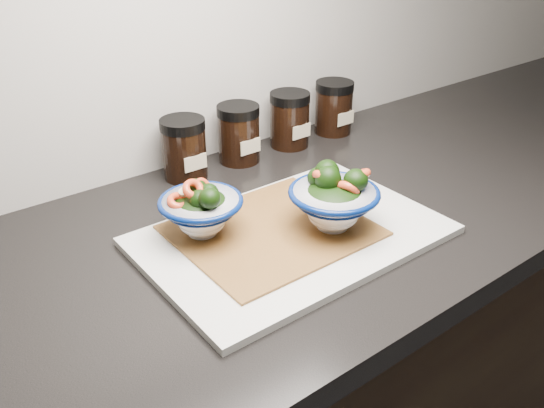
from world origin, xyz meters
TOP-DOWN VIEW (x-y plane):
  - cabinet at (0.00, 1.45)m, footprint 3.43×0.58m
  - countertop at (0.00, 1.45)m, footprint 3.50×0.60m
  - cutting_board at (-0.13, 1.40)m, footprint 0.45×0.30m
  - bamboo_mat at (-0.16, 1.42)m, footprint 0.28×0.24m
  - bowl_left at (-0.25, 1.48)m, footprint 0.13×0.13m
  - bowl_right at (-0.08, 1.37)m, footprint 0.14×0.14m
  - spice_jar_a at (-0.15, 1.69)m, footprint 0.08×0.08m
  - spice_jar_b at (-0.03, 1.69)m, footprint 0.08×0.08m
  - spice_jar_c at (0.09, 1.69)m, footprint 0.08×0.08m
  - spice_jar_d at (0.22, 1.69)m, footprint 0.08×0.08m

SIDE VIEW (x-z plane):
  - cabinet at x=0.00m, z-range 0.00..0.86m
  - countertop at x=0.00m, z-range 0.86..0.90m
  - cutting_board at x=-0.13m, z-range 0.90..0.91m
  - bamboo_mat at x=-0.16m, z-range 0.91..0.92m
  - bowl_left at x=-0.25m, z-range 0.91..1.00m
  - spice_jar_a at x=-0.15m, z-range 0.90..1.01m
  - spice_jar_b at x=-0.03m, z-range 0.90..1.01m
  - spice_jar_c at x=0.09m, z-range 0.90..1.01m
  - spice_jar_d at x=0.22m, z-range 0.90..1.01m
  - bowl_right at x=-0.08m, z-range 0.91..1.01m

